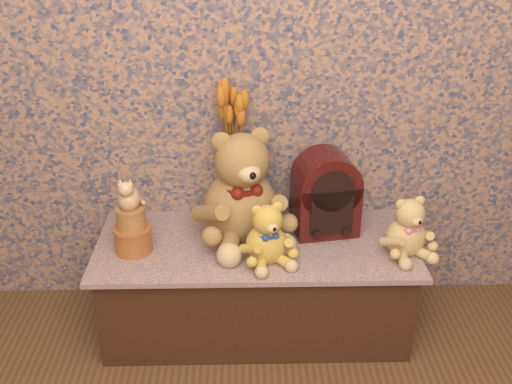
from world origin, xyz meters
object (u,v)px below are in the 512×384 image
cathedral_radio (326,192)px  biscuit_tin_lower (133,239)px  cat_figurine (128,191)px  teddy_large (240,180)px  ceramic_vase (234,194)px  teddy_medium (266,230)px  teddy_small (407,223)px

cathedral_radio → biscuit_tin_lower: cathedral_radio is taller
cathedral_radio → cat_figurine: 0.74m
teddy_large → ceramic_vase: 0.19m
teddy_medium → teddy_large: bearing=97.1°
ceramic_vase → cathedral_radio: bearing=-17.4°
cat_figurine → teddy_large: bearing=17.3°
ceramic_vase → teddy_large: bearing=-78.4°
cat_figurine → teddy_small: bearing=-0.6°
teddy_large → cat_figurine: teddy_large is taller
teddy_small → cathedral_radio: (-0.28, 0.17, 0.04)m
teddy_medium → ceramic_vase: (-0.12, 0.32, -0.02)m
cathedral_radio → biscuit_tin_lower: (-0.73, -0.14, -0.12)m
teddy_medium → teddy_small: (0.51, 0.04, -0.00)m
cathedral_radio → teddy_medium: bearing=-147.9°
teddy_medium → biscuit_tin_lower: teddy_medium is taller
cathedral_radio → biscuit_tin_lower: bearing=-178.6°
teddy_large → teddy_small: bearing=-31.5°
ceramic_vase → cat_figurine: cat_figurine is taller
ceramic_vase → biscuit_tin_lower: 0.45m
teddy_small → biscuit_tin_lower: teddy_small is taller
teddy_medium → ceramic_vase: teddy_medium is taller
teddy_medium → teddy_small: teddy_medium is taller
teddy_small → ceramic_vase: (-0.63, 0.28, -0.01)m
ceramic_vase → cat_figurine: (-0.37, -0.25, 0.14)m
teddy_large → teddy_medium: 0.23m
teddy_large → ceramic_vase: bearing=83.7°
teddy_small → biscuit_tin_lower: bearing=159.9°
teddy_small → biscuit_tin_lower: (-1.01, 0.03, -0.07)m
teddy_medium → ceramic_vase: bearing=91.2°
teddy_large → teddy_small: 0.63m
cathedral_radio → biscuit_tin_lower: 0.75m
teddy_large → teddy_small: teddy_large is taller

